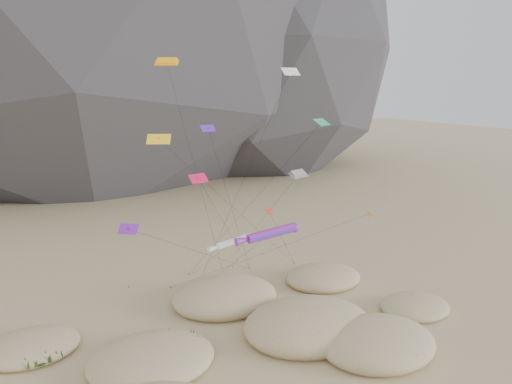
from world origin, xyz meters
The scene contains 9 objects.
ground centered at (0.00, 0.00, 0.00)m, with size 500.00×500.00×0.00m, color #CCB789.
dunes centered at (-1.22, 3.49, 0.76)m, with size 50.80×36.77×4.20m.
dune_grass centered at (0.54, 3.20, 0.84)m, with size 43.55×27.17×1.45m.
kite_stakes centered at (2.36, 23.73, 0.15)m, with size 24.48×6.70×0.30m.
rainbow_tube_kite centered at (1.39, 6.79, 10.82)m, with size 7.85×17.53×11.70m.
white_tube_kite centered at (-1.79, 9.60, 9.57)m, with size 5.99×16.15×10.18m.
orange_parafoil centered at (-5.77, 17.43, 28.86)m, with size 11.26×8.32×29.74m.
multi_parafoil centered at (6.98, 9.82, 16.31)m, with size 2.64×19.05×16.98m.
delta_kites centered at (1.35, 10.90, 18.13)m, with size 31.12×20.11×28.68m.
Camera 1 is at (-25.46, -37.97, 27.02)m, focal length 35.00 mm.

